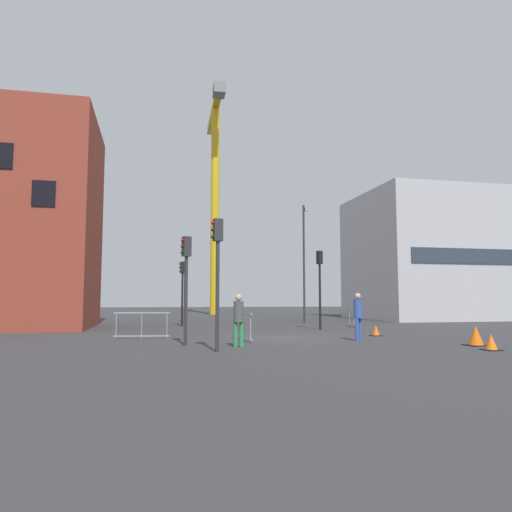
{
  "coord_description": "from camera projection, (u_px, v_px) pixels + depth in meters",
  "views": [
    {
      "loc": [
        -5.42,
        -19.28,
        1.61
      ],
      "look_at": [
        0.0,
        5.48,
        3.92
      ],
      "focal_mm": 33.38,
      "sensor_mm": 36.0,
      "label": 1
    }
  ],
  "objects": [
    {
      "name": "safety_barrier_left_run",
      "position": [
        142.0,
        325.0,
        19.6
      ],
      "size": [
        2.28,
        0.37,
        1.08
      ],
      "color": "gray",
      "rests_on": "ground"
    },
    {
      "name": "construction_crane",
      "position": [
        215.0,
        177.0,
        51.76
      ],
      "size": [
        1.5,
        13.24,
        23.41
      ],
      "color": "gold",
      "rests_on": "ground"
    },
    {
      "name": "safety_barrier_right_run",
      "position": [
        242.0,
        326.0,
        18.79
      ],
      "size": [
        0.3,
        2.45,
        1.08
      ],
      "color": "#9EA0A5",
      "rests_on": "ground"
    },
    {
      "name": "traffic_light_corner",
      "position": [
        182.0,
        283.0,
        28.64
      ],
      "size": [
        0.39,
        0.28,
        3.87
      ],
      "color": "black",
      "rests_on": "ground"
    },
    {
      "name": "streetlamp_tall",
      "position": [
        304.0,
        255.0,
        33.1
      ],
      "size": [
        0.79,
        1.38,
        8.18
      ],
      "color": "#2D2D30",
      "rests_on": "ground"
    },
    {
      "name": "pedestrian_walking",
      "position": [
        239.0,
        316.0,
        16.1
      ],
      "size": [
        0.34,
        0.34,
        1.77
      ],
      "color": "#2D844C",
      "rests_on": "ground"
    },
    {
      "name": "ground",
      "position": [
        284.0,
        338.0,
        19.77
      ],
      "size": [
        160.0,
        160.0,
        0.0
      ],
      "primitive_type": "plane",
      "color": "#333335"
    },
    {
      "name": "safety_barrier_front",
      "position": [
        354.0,
        317.0,
        27.3
      ],
      "size": [
        0.41,
        2.34,
        1.08
      ],
      "color": "gray",
      "rests_on": "ground"
    },
    {
      "name": "office_block",
      "position": [
        438.0,
        257.0,
        39.5
      ],
      "size": [
        12.98,
        10.34,
        10.19
      ],
      "color": "#B7B7BC",
      "rests_on": "ground"
    },
    {
      "name": "traffic_light_island",
      "position": [
        217.0,
        262.0,
        14.81
      ],
      "size": [
        0.39,
        0.28,
        4.12
      ],
      "color": "#2D2D30",
      "rests_on": "ground"
    },
    {
      "name": "traffic_cone_on_verge",
      "position": [
        476.0,
        336.0,
        16.56
      ],
      "size": [
        0.69,
        0.69,
        0.7
      ],
      "color": "black",
      "rests_on": "ground"
    },
    {
      "name": "traffic_cone_orange",
      "position": [
        491.0,
        343.0,
        15.02
      ],
      "size": [
        0.51,
        0.51,
        0.51
      ],
      "color": "black",
      "rests_on": "ground"
    },
    {
      "name": "traffic_cone_by_barrier",
      "position": [
        376.0,
        331.0,
        20.97
      ],
      "size": [
        0.47,
        0.47,
        0.47
      ],
      "color": "black",
      "rests_on": "ground"
    },
    {
      "name": "traffic_light_far",
      "position": [
        185.0,
        282.0,
        32.86
      ],
      "size": [
        0.26,
        0.38,
        4.22
      ],
      "color": "#232326",
      "rests_on": "ground"
    },
    {
      "name": "brick_building",
      "position": [
        2.0,
        221.0,
        26.68
      ],
      "size": [
        10.08,
        8.2,
        11.95
      ],
      "color": "brown",
      "rests_on": "ground"
    },
    {
      "name": "pedestrian_waiting",
      "position": [
        358.0,
        313.0,
        18.52
      ],
      "size": [
        0.34,
        0.34,
        1.84
      ],
      "color": "#33519E",
      "rests_on": "ground"
    },
    {
      "name": "traffic_light_median",
      "position": [
        186.0,
        272.0,
        16.75
      ],
      "size": [
        0.39,
        0.33,
        3.82
      ],
      "color": "#2D2D30",
      "rests_on": "ground"
    },
    {
      "name": "traffic_light_crosswalk",
      "position": [
        320.0,
        277.0,
        25.45
      ],
      "size": [
        0.31,
        0.39,
        4.2
      ],
      "color": "black",
      "rests_on": "ground"
    }
  ]
}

